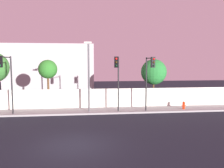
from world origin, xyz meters
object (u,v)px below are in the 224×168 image
at_px(roadside_tree_midleft, 48,70).
at_px(fire_hydrant, 184,105).
at_px(street_lamp_curbside, 89,71).
at_px(roadside_tree_midright, 154,72).
at_px(traffic_light_right, 117,72).
at_px(traffic_light_center, 6,72).
at_px(traffic_light_left, 150,72).

bearing_deg(roadside_tree_midleft, fire_hydrant, -11.72).
distance_m(street_lamp_curbside, roadside_tree_midright, 7.28).
bearing_deg(roadside_tree_midright, traffic_light_right, -139.57).
bearing_deg(traffic_light_right, traffic_light_center, -179.99).
relative_size(traffic_light_center, street_lamp_curbside, 0.80).
distance_m(traffic_light_left, fire_hydrant, 4.77).
xyz_separation_m(traffic_light_center, fire_hydrant, (15.40, 0.99, -3.17)).
distance_m(traffic_light_center, street_lamp_curbside, 6.64).
height_order(street_lamp_curbside, fire_hydrant, street_lamp_curbside).
height_order(traffic_light_center, roadside_tree_midright, traffic_light_center).
distance_m(traffic_light_center, fire_hydrant, 15.75).
bearing_deg(street_lamp_curbside, traffic_light_right, -16.57).
bearing_deg(roadside_tree_midleft, traffic_light_right, -29.78).
bearing_deg(street_lamp_curbside, roadside_tree_midleft, 143.49).
bearing_deg(street_lamp_curbside, traffic_light_left, -5.73).
bearing_deg(traffic_light_left, roadside_tree_midright, 67.83).
height_order(roadside_tree_midleft, roadside_tree_midright, roadside_tree_midright).
distance_m(traffic_light_left, street_lamp_curbside, 5.29).
xyz_separation_m(traffic_light_left, fire_hydrant, (3.53, 0.80, -3.11)).
bearing_deg(traffic_light_center, fire_hydrant, 3.68).
relative_size(traffic_light_right, roadside_tree_midleft, 1.02).
height_order(traffic_light_right, roadside_tree_midright, traffic_light_right).
xyz_separation_m(street_lamp_curbside, roadside_tree_midleft, (-3.93, 2.91, 0.01)).
distance_m(traffic_light_right, roadside_tree_midright, 5.60).
relative_size(traffic_light_center, roadside_tree_midright, 1.01).
xyz_separation_m(traffic_light_left, roadside_tree_midleft, (-9.20, 3.44, 0.13)).
bearing_deg(street_lamp_curbside, roadside_tree_midright, 23.60).
xyz_separation_m(traffic_light_center, street_lamp_curbside, (6.60, 0.72, 0.06)).
bearing_deg(traffic_light_left, fire_hydrant, 12.77).
relative_size(traffic_light_left, traffic_light_right, 1.00).
relative_size(traffic_light_left, traffic_light_center, 0.99).
relative_size(traffic_light_right, roadside_tree_midright, 1.00).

